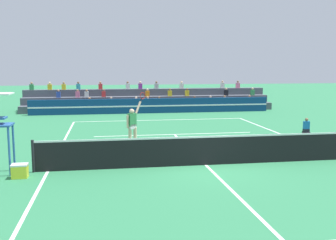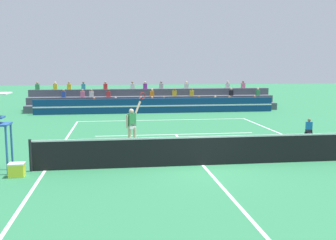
{
  "view_description": "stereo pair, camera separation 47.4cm",
  "coord_description": "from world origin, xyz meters",
  "px_view_note": "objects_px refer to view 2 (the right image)",
  "views": [
    {
      "loc": [
        -3.55,
        -13.38,
        3.56
      ],
      "look_at": [
        -0.72,
        4.05,
        1.1
      ],
      "focal_mm": 42.0,
      "sensor_mm": 36.0,
      "label": 1
    },
    {
      "loc": [
        -3.08,
        -13.45,
        3.56
      ],
      "look_at": [
        -0.72,
        4.05,
        1.1
      ],
      "focal_mm": 42.0,
      "sensor_mm": 36.0,
      "label": 2
    }
  ],
  "objects_px": {
    "ball_kid_courtside": "(309,128)",
    "tennis_player": "(132,125)",
    "equipment_cooler": "(17,170)",
    "tennis_ball": "(157,147)"
  },
  "relations": [
    {
      "from": "ball_kid_courtside",
      "to": "tennis_player",
      "type": "distance_m",
      "value": 9.46
    },
    {
      "from": "tennis_ball",
      "to": "equipment_cooler",
      "type": "relative_size",
      "value": 0.14
    },
    {
      "from": "ball_kid_courtside",
      "to": "tennis_player",
      "type": "bearing_deg",
      "value": -167.53
    },
    {
      "from": "tennis_ball",
      "to": "equipment_cooler",
      "type": "distance_m",
      "value": 6.27
    },
    {
      "from": "equipment_cooler",
      "to": "tennis_player",
      "type": "bearing_deg",
      "value": 46.15
    },
    {
      "from": "tennis_player",
      "to": "equipment_cooler",
      "type": "distance_m",
      "value": 5.66
    },
    {
      "from": "tennis_player",
      "to": "ball_kid_courtside",
      "type": "bearing_deg",
      "value": 12.47
    },
    {
      "from": "tennis_player",
      "to": "tennis_ball",
      "type": "height_order",
      "value": "tennis_player"
    },
    {
      "from": "equipment_cooler",
      "to": "ball_kid_courtside",
      "type": "bearing_deg",
      "value": 24.91
    },
    {
      "from": "tennis_player",
      "to": "equipment_cooler",
      "type": "xyz_separation_m",
      "value": [
        -3.89,
        -4.05,
        -0.76
      ]
    }
  ]
}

